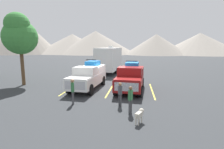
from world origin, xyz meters
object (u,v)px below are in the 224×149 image
Objects in this scene: person_b at (130,98)px; dog at (140,114)px; pickup_truck_a at (89,76)px; pickup_truck_b at (131,77)px; person_c at (73,90)px; camper_trailer_a at (109,59)px; person_a at (120,93)px.

person_b reaches higher than dog.
pickup_truck_b is (3.85, -0.13, -0.02)m from pickup_truck_a.
pickup_truck_a is 3.37× the size of person_c.
camper_trailer_a is (-3.48, 10.18, 0.90)m from pickup_truck_b.
person_b is at bearing -54.62° from pickup_truck_a.
pickup_truck_a reaches higher than pickup_truck_b.
pickup_truck_a is 1.07× the size of pickup_truck_b.
pickup_truck_b is at bearing -1.92° from pickup_truck_a.
person_a is (-0.52, -4.40, -0.26)m from pickup_truck_b.
person_a is 0.92× the size of person_c.
dog is (4.55, -6.89, -0.70)m from pickup_truck_a.
camper_trailer_a is (0.37, 10.05, 0.87)m from pickup_truck_a.
dog is (0.71, -6.76, -0.68)m from pickup_truck_b.
pickup_truck_a is at bearing 123.45° from dog.
camper_trailer_a reaches higher than person_b.
person_b is (3.66, -15.73, -1.13)m from camper_trailer_a.
person_c reaches higher than person_a.
camper_trailer_a is at bearing 89.18° from person_c.
camper_trailer_a is 16.19m from person_b.
pickup_truck_a is at bearing -92.09° from camper_trailer_a.
pickup_truck_b is 4.44m from person_a.
person_b is at bearing -58.47° from person_a.
camper_trailer_a is 14.92m from person_a.
person_b is 1.40m from dog.
person_a is 1.34m from person_b.
camper_trailer_a is at bearing 108.88° from pickup_truck_b.
pickup_truck_a reaches higher than person_c.
person_a is at bearing -53.69° from pickup_truck_a.
camper_trailer_a reaches higher than pickup_truck_b.
person_c is at bearing -88.02° from pickup_truck_a.
person_c reaches higher than dog.
person_a is (3.33, -4.53, -0.28)m from pickup_truck_a.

